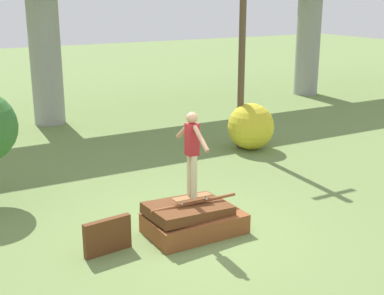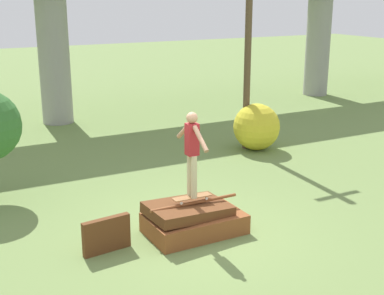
{
  "view_description": "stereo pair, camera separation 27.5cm",
  "coord_description": "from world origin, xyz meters",
  "px_view_note": "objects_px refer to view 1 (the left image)",
  "views": [
    {
      "loc": [
        -4.83,
        -8.47,
        4.59
      ],
      "look_at": [
        -0.03,
        0.05,
        1.75
      ],
      "focal_mm": 50.0,
      "sensor_mm": 36.0,
      "label": 1
    },
    {
      "loc": [
        -4.59,
        -8.6,
        4.59
      ],
      "look_at": [
        -0.03,
        0.05,
        1.75
      ],
      "focal_mm": 50.0,
      "sensor_mm": 36.0,
      "label": 2
    }
  ],
  "objects_px": {
    "skateboard": "(192,197)",
    "skater": "(192,148)",
    "utility_pole": "(242,44)",
    "bush_yellow_flowering": "(251,126)"
  },
  "relations": [
    {
      "from": "skateboard",
      "to": "skater",
      "type": "xyz_separation_m",
      "value": [
        -0.0,
        -0.0,
        1.0
      ]
    },
    {
      "from": "skateboard",
      "to": "skater",
      "type": "distance_m",
      "value": 1.0
    },
    {
      "from": "skateboard",
      "to": "utility_pole",
      "type": "xyz_separation_m",
      "value": [
        4.25,
        4.56,
        2.43
      ]
    },
    {
      "from": "bush_yellow_flowering",
      "to": "skater",
      "type": "bearing_deg",
      "value": -136.2
    },
    {
      "from": "bush_yellow_flowering",
      "to": "skateboard",
      "type": "bearing_deg",
      "value": -136.2
    },
    {
      "from": "skater",
      "to": "bush_yellow_flowering",
      "type": "distance_m",
      "value": 6.26
    },
    {
      "from": "skateboard",
      "to": "bush_yellow_flowering",
      "type": "xyz_separation_m",
      "value": [
        4.46,
        4.27,
        -0.03
      ]
    },
    {
      "from": "skateboard",
      "to": "utility_pole",
      "type": "relative_size",
      "value": 0.13
    },
    {
      "from": "bush_yellow_flowering",
      "to": "utility_pole",
      "type": "bearing_deg",
      "value": 125.71
    },
    {
      "from": "skateboard",
      "to": "bush_yellow_flowering",
      "type": "height_order",
      "value": "bush_yellow_flowering"
    }
  ]
}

